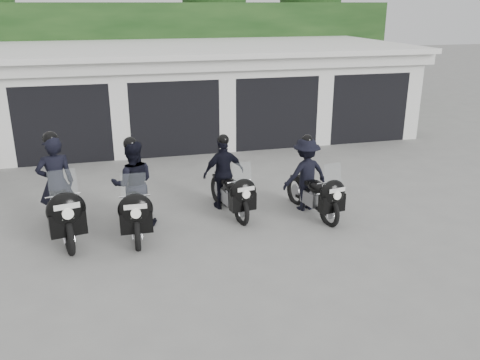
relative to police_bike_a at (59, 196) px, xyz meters
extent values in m
plane|color=gray|center=(2.89, -0.59, -0.82)|extent=(80.00, 80.00, 0.00)
cube|color=silver|center=(2.89, 7.91, 0.58)|extent=(16.00, 6.00, 2.80)
cube|color=silver|center=(2.89, 7.71, 2.06)|extent=(16.40, 6.80, 0.16)
cube|color=silver|center=(2.89, 4.66, 1.83)|extent=(16.40, 0.12, 0.40)
cube|color=black|center=(2.89, 4.89, -0.70)|extent=(16.00, 0.06, 0.24)
cube|color=silver|center=(-1.76, 5.06, 0.58)|extent=(0.50, 0.50, 2.80)
cube|color=black|center=(-0.21, 6.11, 0.28)|extent=(2.60, 2.60, 2.20)
cube|color=silver|center=(-0.21, 5.06, 1.68)|extent=(2.60, 0.50, 0.60)
cube|color=silver|center=(1.34, 5.06, 0.58)|extent=(0.50, 0.50, 2.80)
cube|color=black|center=(2.89, 6.11, 0.28)|extent=(2.60, 2.60, 2.20)
cube|color=silver|center=(2.89, 5.06, 1.68)|extent=(2.60, 0.50, 0.60)
cube|color=silver|center=(4.44, 5.06, 0.58)|extent=(0.50, 0.50, 2.80)
cube|color=black|center=(5.99, 6.11, 0.28)|extent=(2.60, 2.60, 2.20)
cube|color=silver|center=(5.99, 5.06, 1.68)|extent=(2.60, 0.50, 0.60)
cube|color=silver|center=(7.54, 5.06, 0.58)|extent=(0.50, 0.50, 2.80)
cube|color=black|center=(9.09, 6.11, 0.28)|extent=(2.60, 2.60, 2.20)
cube|color=silver|center=(9.09, 5.06, 1.68)|extent=(2.60, 0.50, 0.60)
cube|color=silver|center=(10.64, 5.06, 0.58)|extent=(0.50, 0.50, 2.80)
cube|color=#143212|center=(2.89, 11.91, 1.33)|extent=(20.00, 2.00, 4.30)
sphere|color=#143212|center=(5.89, 13.41, 3.58)|extent=(2.80, 2.80, 2.80)
cylinder|color=black|center=(5.89, 13.41, 0.83)|extent=(0.24, 0.24, 3.30)
sphere|color=#143212|center=(10.39, 13.41, 3.58)|extent=(2.80, 2.80, 2.80)
cylinder|color=black|center=(10.39, 13.41, 0.83)|extent=(0.24, 0.24, 3.30)
torus|color=black|center=(0.16, -0.77, -0.48)|extent=(0.28, 0.80, 0.80)
torus|color=black|center=(-0.16, 0.77, -0.48)|extent=(0.28, 0.80, 0.80)
cube|color=#9C9CA0|center=(0.00, 0.02, -0.40)|extent=(0.40, 0.65, 0.35)
cube|color=black|center=(0.00, 0.00, -0.58)|extent=(0.37, 1.41, 0.07)
ellipsoid|color=black|center=(0.03, -0.16, -0.03)|extent=(0.47, 0.69, 0.31)
cube|color=black|center=(-0.06, 0.30, -0.01)|extent=(0.40, 0.65, 0.11)
ellipsoid|color=black|center=(0.18, -0.86, 0.03)|extent=(0.75, 0.49, 0.66)
cube|color=black|center=(0.18, -0.86, -0.22)|extent=(0.67, 0.36, 0.44)
cube|color=#B2BFC6|center=(0.17, -0.82, 0.47)|extent=(0.50, 0.22, 0.56)
cylinder|color=silver|center=(0.13, -0.64, 0.23)|extent=(0.60, 0.15, 0.03)
cube|color=silver|center=(0.22, -1.04, 0.16)|extent=(0.43, 0.10, 0.10)
cube|color=silver|center=(0.21, -1.01, -0.03)|extent=(0.20, 0.06, 0.11)
imported|color=black|center=(-0.07, 0.32, 0.14)|extent=(0.78, 0.59, 1.92)
sphere|color=black|center=(-0.07, 0.32, 1.04)|extent=(0.29, 0.29, 0.29)
torus|color=black|center=(1.37, -0.91, -0.51)|extent=(0.13, 0.74, 0.74)
torus|color=black|center=(1.41, 0.54, -0.51)|extent=(0.13, 0.74, 0.74)
cube|color=#9C9CA0|center=(1.39, -0.16, -0.44)|extent=(0.28, 0.56, 0.32)
cube|color=black|center=(1.39, -0.18, -0.60)|extent=(0.12, 1.31, 0.06)
ellipsoid|color=black|center=(1.38, -0.33, -0.09)|extent=(0.34, 0.59, 0.29)
cube|color=black|center=(1.40, 0.10, -0.07)|extent=(0.28, 0.56, 0.10)
ellipsoid|color=black|center=(1.36, -0.99, -0.03)|extent=(0.64, 0.35, 0.61)
cube|color=black|center=(1.36, -0.99, -0.26)|extent=(0.59, 0.24, 0.40)
cube|color=#B2BFC6|center=(1.37, -0.96, 0.37)|extent=(0.45, 0.13, 0.51)
cylinder|color=silver|center=(1.37, -0.79, 0.15)|extent=(0.57, 0.04, 0.03)
cube|color=silver|center=(1.36, -1.16, 0.09)|extent=(0.40, 0.03, 0.09)
cube|color=silver|center=(1.36, -1.13, -0.09)|extent=(0.18, 0.02, 0.10)
imported|color=black|center=(1.40, 0.12, 0.07)|extent=(0.88, 0.70, 1.77)
sphere|color=black|center=(1.40, 0.12, 0.90)|extent=(0.27, 0.27, 0.27)
torus|color=black|center=(3.50, -0.33, -0.54)|extent=(0.21, 0.67, 0.66)
torus|color=black|center=(3.28, 0.96, -0.54)|extent=(0.21, 0.67, 0.66)
cube|color=#9C9CA0|center=(3.39, 0.34, -0.47)|extent=(0.32, 0.53, 0.29)
cube|color=black|center=(3.39, 0.32, -0.62)|extent=(0.27, 1.17, 0.05)
ellipsoid|color=black|center=(3.42, 0.18, -0.17)|extent=(0.38, 0.56, 0.26)
cube|color=black|center=(3.35, 0.57, -0.15)|extent=(0.32, 0.53, 0.09)
ellipsoid|color=black|center=(3.52, -0.40, -0.11)|extent=(0.61, 0.39, 0.54)
cube|color=black|center=(3.52, -0.40, -0.32)|extent=(0.55, 0.29, 0.36)
cube|color=#B2BFC6|center=(3.51, -0.37, 0.25)|extent=(0.41, 0.17, 0.46)
cylinder|color=silver|center=(3.48, -0.22, 0.05)|extent=(0.50, 0.11, 0.03)
cube|color=silver|center=(3.54, -0.55, 0.00)|extent=(0.36, 0.07, 0.08)
cube|color=silver|center=(3.54, -0.52, -0.17)|extent=(0.16, 0.04, 0.09)
imported|color=black|center=(3.35, 0.59, -0.02)|extent=(1.01, 0.68, 1.59)
sphere|color=black|center=(3.35, 0.59, 0.72)|extent=(0.24, 0.24, 0.24)
torus|color=black|center=(5.21, -0.85, -0.54)|extent=(0.22, 0.67, 0.67)
torus|color=black|center=(4.96, 0.44, -0.54)|extent=(0.22, 0.67, 0.67)
cube|color=#9C9CA0|center=(5.08, -0.19, -0.47)|extent=(0.33, 0.54, 0.29)
cube|color=black|center=(5.09, -0.21, -0.62)|extent=(0.29, 1.18, 0.05)
ellipsoid|color=black|center=(5.11, -0.34, -0.16)|extent=(0.39, 0.57, 0.26)
cube|color=black|center=(5.04, 0.04, -0.14)|extent=(0.33, 0.54, 0.09)
ellipsoid|color=black|center=(5.22, -0.93, -0.11)|extent=(0.62, 0.40, 0.55)
cube|color=black|center=(5.22, -0.93, -0.32)|extent=(0.56, 0.30, 0.37)
cube|color=#B2BFC6|center=(5.22, -0.90, 0.26)|extent=(0.41, 0.18, 0.47)
cylinder|color=silver|center=(5.19, -0.75, 0.06)|extent=(0.51, 0.12, 0.03)
cube|color=silver|center=(5.25, -1.08, 0.00)|extent=(0.36, 0.08, 0.08)
cube|color=silver|center=(5.24, -1.05, -0.16)|extent=(0.16, 0.04, 0.09)
imported|color=black|center=(5.04, 0.06, -0.02)|extent=(1.12, 0.72, 1.60)
sphere|color=black|center=(5.04, 0.06, 0.73)|extent=(0.25, 0.25, 0.25)
camera|label=1|loc=(1.06, -9.59, 3.47)|focal=38.00mm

